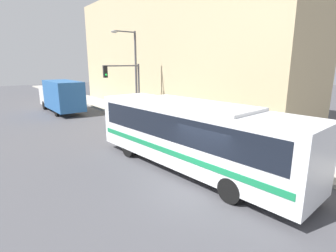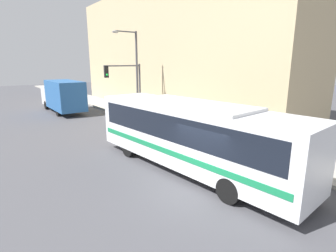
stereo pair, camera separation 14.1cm
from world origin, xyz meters
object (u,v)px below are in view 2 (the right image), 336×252
at_px(delivery_truck, 62,95).
at_px(parking_meter, 154,111).
at_px(pedestrian_near_corner, 133,105).
at_px(traffic_light_pole, 127,81).
at_px(city_bus, 190,132).
at_px(street_lamp, 134,68).
at_px(fire_hydrant, 216,136).

relative_size(delivery_truck, parking_meter, 5.88).
xyz_separation_m(parking_meter, pedestrian_near_corner, (0.55, 4.43, -0.12)).
height_order(delivery_truck, pedestrian_near_corner, delivery_truck).
bearing_deg(traffic_light_pole, delivery_truck, 112.23).
relative_size(city_bus, parking_meter, 8.17).
bearing_deg(pedestrian_near_corner, parking_meter, -97.04).
bearing_deg(street_lamp, fire_hydrant, -89.84).
height_order(delivery_truck, street_lamp, street_lamp).
xyz_separation_m(delivery_truck, pedestrian_near_corner, (4.78, -5.75, -0.74)).
bearing_deg(street_lamp, city_bus, -108.10).
height_order(parking_meter, street_lamp, street_lamp).
bearing_deg(street_lamp, traffic_light_pole, -150.12).
bearing_deg(pedestrian_near_corner, fire_hydrant, -92.83).
bearing_deg(pedestrian_near_corner, traffic_light_pole, -128.62).
bearing_deg(pedestrian_near_corner, city_bus, -108.54).
bearing_deg(parking_meter, fire_hydrant, -90.00).
bearing_deg(delivery_truck, parking_meter, -67.45).
bearing_deg(traffic_light_pole, pedestrian_near_corner, 51.38).
distance_m(parking_meter, pedestrian_near_corner, 4.47).
bearing_deg(delivery_truck, street_lamp, -59.62).
relative_size(delivery_truck, street_lamp, 1.10).
bearing_deg(fire_hydrant, delivery_truck, 104.11).
bearing_deg(parking_meter, pedestrian_near_corner, 82.96).
relative_size(street_lamp, pedestrian_near_corner, 4.61).
xyz_separation_m(city_bus, delivery_truck, (-0.42, 18.75, -0.11)).
relative_size(delivery_truck, pedestrian_near_corner, 5.07).
bearing_deg(parking_meter, traffic_light_pole, 113.57).
height_order(traffic_light_pole, pedestrian_near_corner, traffic_light_pole).
bearing_deg(pedestrian_near_corner, street_lamp, -112.08).
relative_size(fire_hydrant, parking_meter, 0.55).
distance_m(city_bus, traffic_light_pole, 11.43).
xyz_separation_m(delivery_truck, parking_meter, (4.23, -10.19, -0.62)).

